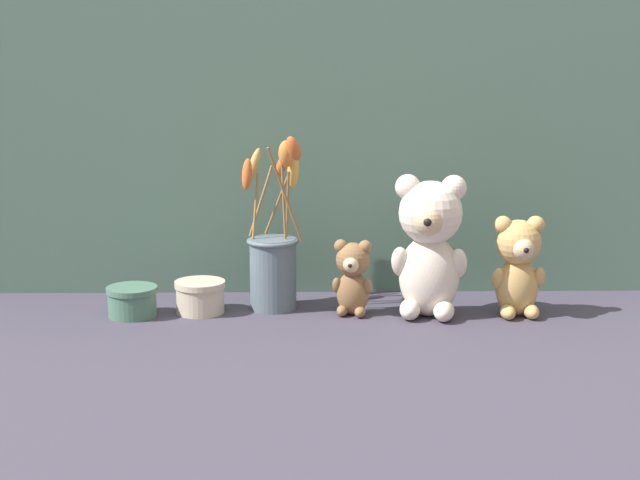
{
  "coord_description": "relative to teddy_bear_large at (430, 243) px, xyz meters",
  "views": [
    {
      "loc": [
        -0.03,
        -1.6,
        0.46
      ],
      "look_at": [
        0.0,
        0.02,
        0.13
      ],
      "focal_mm": 55.0,
      "sensor_mm": 36.0,
      "label": 1
    }
  ],
  "objects": [
    {
      "name": "flower_vase",
      "position": [
        -0.26,
        0.05,
        -0.03
      ],
      "size": [
        0.11,
        0.16,
        0.31
      ],
      "color": "slate",
      "rests_on": "ground"
    },
    {
      "name": "backdrop_wall",
      "position": [
        -0.18,
        0.17,
        0.25
      ],
      "size": [
        1.27,
        0.02,
        0.75
      ],
      "color": "#4C6B5B",
      "rests_on": "ground"
    },
    {
      "name": "teddy_bear_small",
      "position": [
        -0.13,
        0.01,
        -0.06
      ],
      "size": [
        0.07,
        0.07,
        0.13
      ],
      "color": "olive",
      "rests_on": "ground"
    },
    {
      "name": "decorative_tin_short",
      "position": [
        -0.39,
        0.03,
        -0.1
      ],
      "size": [
        0.09,
        0.09,
        0.06
      ],
      "color": "beige",
      "rests_on": "ground"
    },
    {
      "name": "teddy_bear_large",
      "position": [
        0.0,
        0.0,
        0.0
      ],
      "size": [
        0.13,
        0.12,
        0.24
      ],
      "color": "beige",
      "rests_on": "ground"
    },
    {
      "name": "ground_plane",
      "position": [
        -0.18,
        0.0,
        -0.13
      ],
      "size": [
        4.0,
        4.0,
        0.0
      ],
      "primitive_type": "plane",
      "color": "#3D3847"
    },
    {
      "name": "teddy_bear_medium",
      "position": [
        0.15,
        -0.0,
        -0.04
      ],
      "size": [
        0.09,
        0.09,
        0.17
      ],
      "color": "tan",
      "rests_on": "ground"
    },
    {
      "name": "decorative_tin_tall",
      "position": [
        -0.5,
        0.01,
        -0.1
      ],
      "size": [
        0.09,
        0.09,
        0.05
      ],
      "color": "#47705B",
      "rests_on": "ground"
    }
  ]
}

